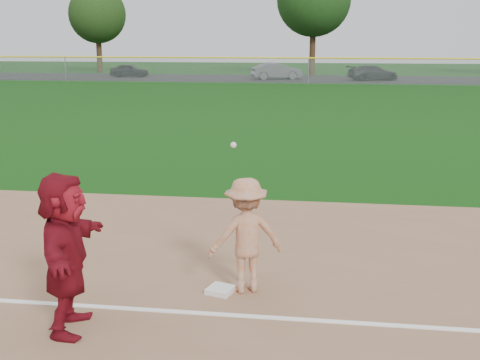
# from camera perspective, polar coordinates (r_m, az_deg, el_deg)

# --- Properties ---
(ground) EXTENTS (160.00, 160.00, 0.00)m
(ground) POSITION_cam_1_polar(r_m,az_deg,el_deg) (8.84, -1.38, -10.49)
(ground) COLOR #0F3D0B
(ground) RESTS_ON ground
(foul_line) EXTENTS (60.00, 0.10, 0.01)m
(foul_line) POSITION_cam_1_polar(r_m,az_deg,el_deg) (8.11, -2.32, -12.59)
(foul_line) COLOR white
(foul_line) RESTS_ON infield_dirt
(parking_asphalt) EXTENTS (120.00, 10.00, 0.01)m
(parking_asphalt) POSITION_cam_1_polar(r_m,az_deg,el_deg) (54.11, 6.67, 9.51)
(parking_asphalt) COLOR black
(parking_asphalt) RESTS_ON ground
(first_base) EXTENTS (0.43, 0.43, 0.08)m
(first_base) POSITION_cam_1_polar(r_m,az_deg,el_deg) (8.73, -1.86, -10.37)
(first_base) COLOR white
(first_base) RESTS_ON infield_dirt
(base_runner) EXTENTS (0.90, 1.94, 2.01)m
(base_runner) POSITION_cam_1_polar(r_m,az_deg,el_deg) (7.64, -16.20, -6.66)
(base_runner) COLOR maroon
(base_runner) RESTS_ON infield_dirt
(car_left) EXTENTS (3.58, 1.67, 1.19)m
(car_left) POSITION_cam_1_polar(r_m,az_deg,el_deg) (57.11, -10.44, 10.18)
(car_left) COLOR black
(car_left) RESTS_ON parking_asphalt
(car_mid) EXTENTS (4.61, 2.84, 1.43)m
(car_mid) POSITION_cam_1_polar(r_m,az_deg,el_deg) (53.03, 3.48, 10.28)
(car_mid) COLOR #515458
(car_mid) RESTS_ON parking_asphalt
(car_right) EXTENTS (4.67, 3.24, 1.26)m
(car_right) POSITION_cam_1_polar(r_m,az_deg,el_deg) (53.01, 12.49, 9.90)
(car_right) COLOR black
(car_right) RESTS_ON parking_asphalt
(first_base_play) EXTENTS (1.23, 0.99, 2.15)m
(first_base_play) POSITION_cam_1_polar(r_m,az_deg,el_deg) (8.52, 0.55, -5.27)
(first_base_play) COLOR #9F9FA2
(first_base_play) RESTS_ON infield_dirt
(outfield_fence) EXTENTS (110.00, 0.12, 110.00)m
(outfield_fence) POSITION_cam_1_polar(r_m,az_deg,el_deg) (48.02, 6.55, 11.37)
(outfield_fence) COLOR #999EA0
(outfield_fence) RESTS_ON ground
(tree_1) EXTENTS (5.80, 5.80, 8.75)m
(tree_1) POSITION_cam_1_polar(r_m,az_deg,el_deg) (65.32, -13.39, 15.01)
(tree_1) COLOR #322112
(tree_1) RESTS_ON ground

